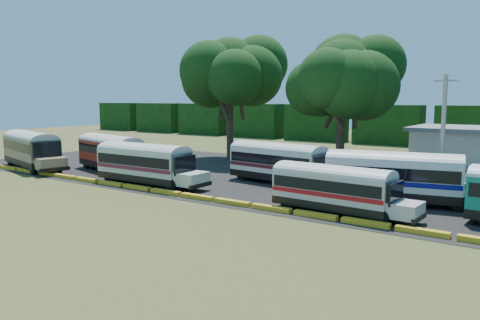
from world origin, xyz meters
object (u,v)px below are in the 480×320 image
Objects in this scene: tree_west at (230,70)px; bus_red at (111,151)px; bus_white_red at (335,186)px; bus_cream_west at (145,162)px; bus_beige at (32,147)px.

bus_red is at bearing -105.32° from tree_west.
bus_cream_west is at bearing -177.63° from bus_white_red.
bus_cream_west is (15.90, 0.10, -0.22)m from bus_beige.
bus_red is at bearing 157.72° from bus_cream_west.
bus_red is 1.20× the size of bus_white_red.
tree_west is at bearing 142.68° from bus_white_red.
bus_cream_west is 19.61m from tree_west.
bus_beige is 8.59m from bus_red.
bus_cream_west is (7.98, -3.23, -0.09)m from bus_red.
bus_white_red is at bearing 5.64° from bus_red.
tree_west is (11.78, 17.41, 8.03)m from bus_beige.
bus_white_red is at bearing -1.00° from bus_cream_west.
bus_cream_west is at bearing 14.84° from bus_beige.
bus_red is 8.61m from bus_cream_west.
bus_white_red is (32.33, -0.12, -0.45)m from bus_beige.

